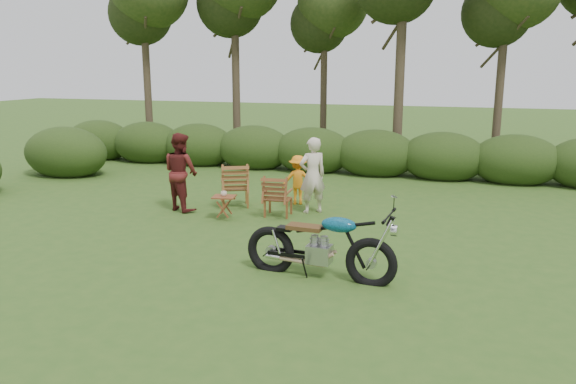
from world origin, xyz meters
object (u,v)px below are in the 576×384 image
(side_table, at_px, (224,208))
(child, at_px, (298,204))
(motorcycle, at_px, (319,277))
(lawn_chair_right, at_px, (278,216))
(cup, at_px, (224,194))
(adult_a, at_px, (312,213))
(lawn_chair_left, at_px, (235,206))
(adult_b, at_px, (182,210))

(side_table, distance_m, child, 2.15)
(motorcycle, height_order, child, motorcycle)
(lawn_chair_right, distance_m, cup, 1.33)
(lawn_chair_right, relative_size, side_table, 1.79)
(child, bearing_deg, adult_a, 113.57)
(lawn_chair_right, height_order, lawn_chair_left, lawn_chair_left)
(side_table, bearing_deg, adult_a, 33.84)
(lawn_chair_right, bearing_deg, adult_a, -146.87)
(lawn_chair_right, bearing_deg, motorcycle, 114.24)
(motorcycle, height_order, cup, motorcycle)
(cup, xyz_separation_m, adult_b, (-1.26, 0.43, -0.57))
(motorcycle, bearing_deg, side_table, 140.36)
(motorcycle, xyz_separation_m, adult_a, (-1.17, 3.82, 0.00))
(motorcycle, height_order, side_table, motorcycle)
(lawn_chair_right, relative_size, cup, 7.01)
(side_table, distance_m, adult_b, 1.37)
(cup, xyz_separation_m, adult_a, (1.69, 1.11, -0.57))
(lawn_chair_left, bearing_deg, adult_b, 8.34)
(adult_a, xyz_separation_m, adult_b, (-2.95, -0.69, 0.00))
(motorcycle, bearing_deg, lawn_chair_right, 122.52)
(adult_a, relative_size, adult_b, 0.96)
(cup, relative_size, adult_b, 0.07)
(lawn_chair_right, xyz_separation_m, adult_b, (-2.30, -0.18, 0.00))
(lawn_chair_right, relative_size, adult_a, 0.53)
(lawn_chair_right, bearing_deg, side_table, 26.61)
(motorcycle, bearing_deg, lawn_chair_left, 132.55)
(cup, distance_m, adult_b, 1.45)
(side_table, relative_size, adult_b, 0.29)
(lawn_chair_left, distance_m, side_table, 1.19)
(cup, bearing_deg, child, 57.78)
(side_table, distance_m, adult_a, 2.04)
(motorcycle, xyz_separation_m, adult_b, (-4.12, 3.13, 0.00))
(side_table, bearing_deg, cup, 130.16)
(motorcycle, distance_m, child, 4.83)
(cup, distance_m, adult_a, 2.10)
(motorcycle, xyz_separation_m, side_table, (-2.85, 2.69, 0.26))
(side_table, bearing_deg, motorcycle, -43.34)
(motorcycle, xyz_separation_m, cup, (-2.86, 2.70, 0.57))
(adult_a, bearing_deg, lawn_chair_left, -38.47)
(side_table, height_order, adult_a, adult_a)
(cup, relative_size, adult_a, 0.08)
(cup, bearing_deg, motorcycle, -43.36)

